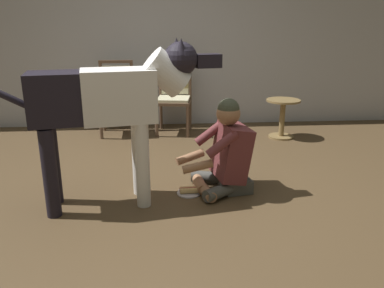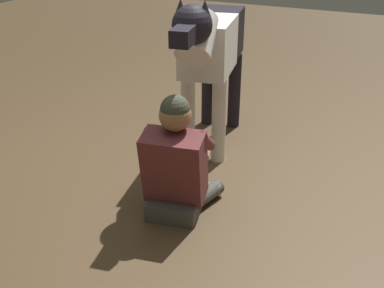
# 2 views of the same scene
# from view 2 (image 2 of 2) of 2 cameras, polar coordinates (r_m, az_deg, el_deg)

# --- Properties ---
(ground_plane) EXTENTS (14.06, 14.06, 0.00)m
(ground_plane) POSITION_cam_2_polar(r_m,az_deg,el_deg) (3.79, 0.78, -2.86)
(ground_plane) COLOR brown
(person_sitting_on_floor) EXTENTS (0.69, 0.57, 0.85)m
(person_sitting_on_floor) POSITION_cam_2_polar(r_m,az_deg,el_deg) (3.12, -1.89, -2.56)
(person_sitting_on_floor) COLOR #4B4C47
(person_sitting_on_floor) RESTS_ON ground
(large_dog) EXTENTS (1.70, 0.53, 1.35)m
(large_dog) POSITION_cam_2_polar(r_m,az_deg,el_deg) (3.80, 2.24, 11.47)
(large_dog) COLOR white
(large_dog) RESTS_ON ground
(hot_dog_on_plate) EXTENTS (0.22, 0.22, 0.06)m
(hot_dog_on_plate) POSITION_cam_2_polar(r_m,az_deg,el_deg) (3.57, -0.26, -4.46)
(hot_dog_on_plate) COLOR silver
(hot_dog_on_plate) RESTS_ON ground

